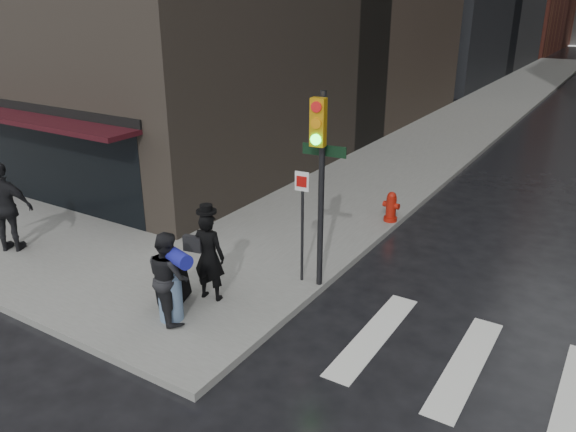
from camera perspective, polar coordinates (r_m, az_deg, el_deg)
name	(u,v)px	position (r m, az deg, el deg)	size (l,w,h in m)	color
ground	(184,306)	(11.06, -10.52, -8.94)	(140.00, 140.00, 0.00)	black
sidewalk_left	(503,99)	(34.97, 21.03, 11.05)	(4.00, 50.00, 0.15)	slate
storefront	(30,144)	(16.66, -24.74, 6.62)	(8.40, 1.11, 2.83)	black
man_overcoat	(202,260)	(10.56, -8.76, -4.47)	(0.99, 1.11, 1.93)	black
man_jeans	(169,276)	(10.01, -11.99, -6.02)	(1.13, 1.02, 1.67)	black
man_greycoat	(6,208)	(13.88, -26.72, 0.76)	(1.28, 1.02, 2.04)	black
traffic_light	(318,166)	(10.34, 3.10, 5.10)	(0.95, 0.48, 3.83)	black
fire_hydrant	(391,208)	(14.52, 10.42, 0.80)	(0.44, 0.34, 0.78)	#991509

